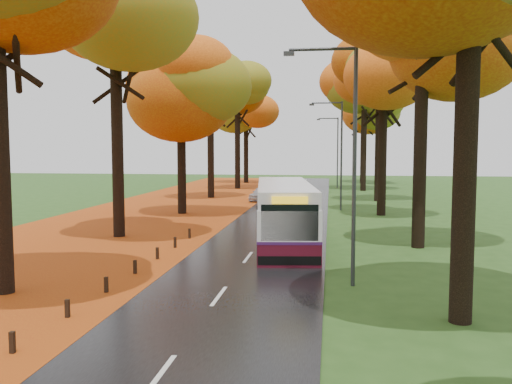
% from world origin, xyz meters
% --- Properties ---
extents(ground, '(160.00, 160.00, 0.00)m').
position_xyz_m(ground, '(0.00, 0.00, 0.00)').
color(ground, '#284C19').
rests_on(ground, ground).
extents(road, '(6.50, 90.00, 0.04)m').
position_xyz_m(road, '(0.00, 25.00, 0.02)').
color(road, black).
rests_on(road, ground).
extents(centre_line, '(0.12, 90.00, 0.01)m').
position_xyz_m(centre_line, '(0.00, 25.00, 0.04)').
color(centre_line, silver).
rests_on(centre_line, road).
extents(leaf_verge, '(12.00, 90.00, 0.02)m').
position_xyz_m(leaf_verge, '(-9.00, 25.00, 0.01)').
color(leaf_verge, maroon).
rests_on(leaf_verge, ground).
extents(leaf_drift, '(0.90, 90.00, 0.01)m').
position_xyz_m(leaf_drift, '(-3.05, 25.00, 0.04)').
color(leaf_drift, '#AF5811').
rests_on(leaf_drift, road).
extents(trees_left, '(9.20, 74.00, 13.88)m').
position_xyz_m(trees_left, '(-7.18, 27.06, 9.53)').
color(trees_left, black).
rests_on(trees_left, ground).
extents(trees_right, '(9.30, 74.20, 13.96)m').
position_xyz_m(trees_right, '(7.19, 26.91, 9.69)').
color(trees_right, black).
rests_on(trees_right, ground).
extents(bollard_row, '(0.11, 23.51, 0.52)m').
position_xyz_m(bollard_row, '(-3.70, 4.70, 0.26)').
color(bollard_row, black).
rests_on(bollard_row, ground).
extents(streetlamp_near, '(2.45, 0.18, 8.00)m').
position_xyz_m(streetlamp_near, '(3.95, 8.00, 4.71)').
color(streetlamp_near, '#333538').
rests_on(streetlamp_near, ground).
extents(streetlamp_mid, '(2.45, 0.18, 8.00)m').
position_xyz_m(streetlamp_mid, '(3.95, 30.00, 4.71)').
color(streetlamp_mid, '#333538').
rests_on(streetlamp_mid, ground).
extents(streetlamp_far, '(2.45, 0.18, 8.00)m').
position_xyz_m(streetlamp_far, '(3.95, 52.00, 4.71)').
color(streetlamp_far, '#333538').
rests_on(streetlamp_far, ground).
extents(bus, '(3.88, 11.26, 2.90)m').
position_xyz_m(bus, '(1.21, 15.66, 1.56)').
color(bus, '#490B1A').
rests_on(bus, road).
extents(car_white, '(2.28, 3.96, 1.27)m').
position_xyz_m(car_white, '(-2.35, 35.80, 0.67)').
color(car_white, silver).
rests_on(car_white, road).
extents(car_silver, '(2.01, 4.34, 1.38)m').
position_xyz_m(car_silver, '(-2.27, 40.25, 0.73)').
color(car_silver, '#9A9DA2').
rests_on(car_silver, road).
extents(car_dark, '(2.38, 4.92, 1.38)m').
position_xyz_m(car_dark, '(-2.24, 47.20, 0.73)').
color(car_dark, black).
rests_on(car_dark, road).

